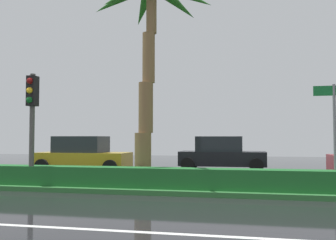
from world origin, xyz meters
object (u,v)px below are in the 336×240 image
Objects in this scene: palm_tree_mid_left at (151,16)px; traffic_signal_median_left at (32,108)px; street_name_sign at (335,122)px; car_in_traffic_second at (222,154)px; car_in_traffic_leading at (83,155)px.

palm_tree_mid_left is 2.03× the size of traffic_signal_median_left.
traffic_signal_median_left is at bearing -176.93° from street_name_sign.
traffic_signal_median_left is 1.18× the size of street_name_sign.
street_name_sign reaches higher than car_in_traffic_second.
palm_tree_mid_left is 1.67× the size of car_in_traffic_leading.
car_in_traffic_leading is (-10.01, 5.39, -1.25)m from street_name_sign.
street_name_sign is at bearing -28.29° from car_in_traffic_leading.
street_name_sign is at bearing -65.45° from car_in_traffic_second.
car_in_traffic_second is at bearing 75.90° from palm_tree_mid_left.
street_name_sign is 0.70× the size of car_in_traffic_second.
car_in_traffic_leading is at bearing 99.09° from traffic_signal_median_left.
palm_tree_mid_left is at bearing 172.21° from street_name_sign.
street_name_sign is (5.51, -0.75, -3.64)m from palm_tree_mid_left.
car_in_traffic_second is (1.83, 7.30, -4.89)m from palm_tree_mid_left.
car_in_traffic_leading is at bearing 151.71° from street_name_sign.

